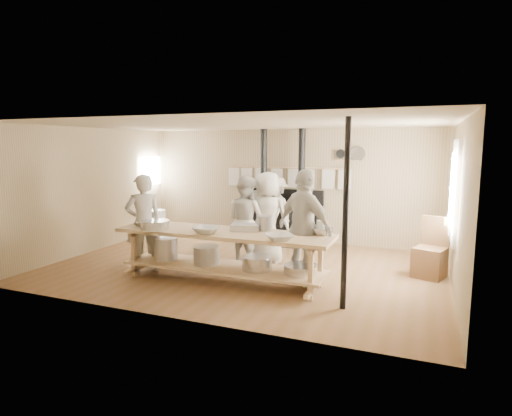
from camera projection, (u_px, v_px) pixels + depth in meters
The scene contains 24 objects.
ground at pixel (245, 267), 7.89m from camera, with size 7.00×7.00×0.00m, color brown.
room_shell at pixel (245, 180), 7.65m from camera, with size 7.00×7.00×7.00m.
window_right at pixel (455, 191), 6.95m from camera, with size 0.09×1.50×1.65m.
left_opening at pixel (150, 171), 10.76m from camera, with size 0.00×0.90×0.90m.
stove at pixel (281, 221), 9.76m from camera, with size 1.90×0.75×2.60m.
towel_rail at pixel (286, 175), 9.87m from camera, with size 3.00×0.04×0.47m.
back_wall_shelf at pixel (350, 156), 9.30m from camera, with size 0.63×0.14×0.32m.
prep_table at pixel (223, 251), 6.99m from camera, with size 3.60×0.90×0.85m.
support_post at pixel (345, 215), 5.71m from camera, with size 0.08×0.08×2.60m, color black.
cook_far_left at pixel (144, 223), 7.53m from camera, with size 0.64×0.42×1.74m, color beige.
cook_left at pixel (246, 220), 8.04m from camera, with size 0.81×0.63×1.67m, color beige.
cook_center at pixel (267, 218), 8.08m from camera, with size 0.85×0.56×1.75m, color beige.
cook_right at pixel (304, 228), 6.75m from camera, with size 1.09×0.46×1.87m, color beige.
cook_by_window at pixel (276, 211), 9.52m from camera, with size 1.01×0.58×1.56m, color beige.
chair at pixel (430, 260), 7.28m from camera, with size 0.61×0.61×1.03m.
bowl_white_a at pixel (206, 230), 6.78m from camera, with size 0.42×0.42×0.10m, color white.
bowl_steel_a at pixel (144, 223), 7.38m from camera, with size 0.28×0.28×0.09m, color silver.
bowl_white_b at pixel (279, 237), 6.23m from camera, with size 0.40×0.40×0.10m, color white.
bowl_steel_b at pixel (321, 231), 6.66m from camera, with size 0.36×0.36×0.11m, color silver.
roasting_pan at pixel (246, 227), 7.00m from camera, with size 0.47×0.31×0.10m, color #B2B2B7.
mixing_bowl_large at pixel (155, 225), 7.08m from camera, with size 0.46×0.46×0.15m, color silver.
bucket_galv at pixel (264, 223), 7.00m from camera, with size 0.26×0.26×0.24m, color gray.
deep_bowl_enamel at pixel (156, 216), 7.78m from camera, with size 0.34×0.34×0.21m, color white.
pitcher at pixel (322, 228), 6.65m from camera, with size 0.14×0.14×0.22m, color white.
Camera 1 is at (3.03, -7.02, 2.22)m, focal length 30.00 mm.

